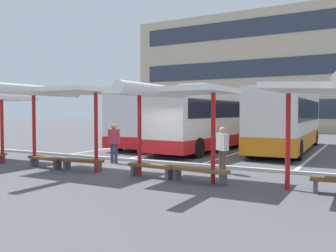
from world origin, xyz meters
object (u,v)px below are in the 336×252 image
coach_bus_0 (166,119)px  waiting_passenger_0 (114,140)px  coach_bus_1 (211,120)px  coach_bus_2 (288,120)px  bench_3 (82,162)px  bench_5 (199,172)px  waiting_shelter_2 (171,93)px  waiting_passenger_1 (222,146)px  bench_4 (151,168)px  waiting_shelter_1 (58,93)px  bench_2 (45,160)px

coach_bus_0 → waiting_passenger_0: coach_bus_0 is taller
coach_bus_0 → coach_bus_1: size_ratio=1.01×
coach_bus_2 → bench_3: (-5.43, -11.38, -1.43)m
coach_bus_1 → bench_5: size_ratio=5.55×
bench_3 → waiting_shelter_2: (3.89, -0.14, 2.50)m
bench_5 → waiting_passenger_1: 2.09m
bench_3 → waiting_passenger_0: (-0.24, 2.30, 0.66)m
coach_bus_0 → bench_4: coach_bus_0 is taller
coach_bus_1 → waiting_passenger_0: coach_bus_1 is taller
coach_bus_0 → waiting_shelter_2: (6.32, -11.08, 1.06)m
waiting_shelter_2 → waiting_passenger_0: bearing=149.4°
coach_bus_0 → waiting_passenger_0: size_ratio=6.63×
bench_4 → bench_5: same height
coach_bus_2 → waiting_shelter_1: coach_bus_2 is taller
coach_bus_2 → waiting_shelter_2: 11.67m
waiting_shelter_1 → waiting_passenger_0: 3.34m
bench_4 → waiting_passenger_0: (-3.22, 2.15, 0.66)m
coach_bus_0 → bench_4: size_ratio=6.62×
bench_2 → waiting_passenger_0: 2.97m
coach_bus_1 → bench_4: coach_bus_1 is taller
coach_bus_1 → bench_5: 10.28m
coach_bus_0 → waiting_shelter_1: bearing=-82.2°
bench_4 → bench_5: 1.80m
waiting_shelter_1 → waiting_passenger_0: size_ratio=2.89×
coach_bus_2 → waiting_passenger_1: size_ratio=6.95×
coach_bus_1 → waiting_shelter_2: coach_bus_1 is taller
waiting_passenger_0 → waiting_shelter_2: bearing=-30.6°
bench_3 → waiting_passenger_0: waiting_passenger_0 is taller
waiting_shelter_1 → bench_2: waiting_shelter_1 is taller
waiting_shelter_1 → bench_5: bearing=4.4°
coach_bus_1 → bench_4: size_ratio=6.55×
waiting_passenger_1 → bench_3: bearing=-156.4°
bench_5 → waiting_shelter_1: bearing=-175.6°
waiting_passenger_0 → bench_2: bearing=-122.7°
coach_bus_2 → bench_3: coach_bus_2 is taller
coach_bus_1 → bench_3: coach_bus_1 is taller
bench_2 → bench_4: bearing=3.3°
bench_2 → bench_5: 6.59m
coach_bus_2 → waiting_passenger_1: coach_bus_2 is taller
waiting_shelter_1 → bench_5: size_ratio=2.44×
bench_2 → waiting_shelter_2: 6.21m
coach_bus_2 → waiting_shelter_1: (-6.33, -11.70, 1.20)m
coach_bus_0 → bench_2: bearing=-86.7°
coach_bus_0 → waiting_shelter_2: 12.80m
bench_3 → bench_4: 2.99m
waiting_shelter_1 → bench_4: waiting_shelter_1 is taller
waiting_passenger_1 → waiting_shelter_1: bearing=-157.0°
coach_bus_1 → waiting_passenger_1: 8.38m
bench_5 → bench_4: bearing=179.2°
bench_5 → waiting_passenger_0: (-5.02, 2.18, 0.66)m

